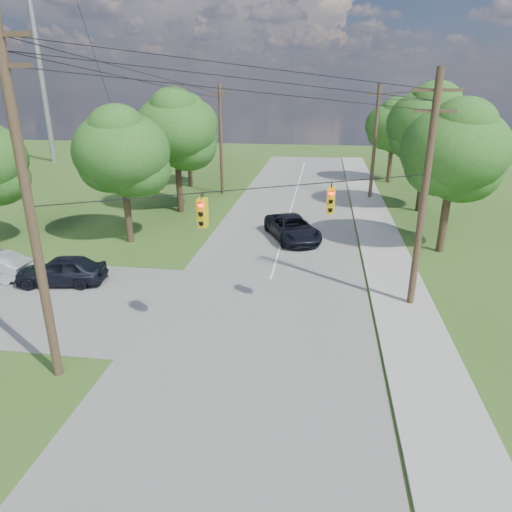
% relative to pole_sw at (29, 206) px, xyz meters
% --- Properties ---
extents(ground, '(140.00, 140.00, 0.00)m').
position_rel_pole_sw_xyz_m(ground, '(4.60, -0.40, -6.23)').
color(ground, '#31511B').
rests_on(ground, ground).
extents(main_road, '(10.00, 100.00, 0.03)m').
position_rel_pole_sw_xyz_m(main_road, '(6.60, 4.60, -6.21)').
color(main_road, gray).
rests_on(main_road, ground).
extents(sidewalk_east, '(2.60, 100.00, 0.12)m').
position_rel_pole_sw_xyz_m(sidewalk_east, '(13.30, 4.60, -6.17)').
color(sidewalk_east, '#9A9790').
rests_on(sidewalk_east, ground).
extents(pole_sw, '(2.00, 0.32, 12.00)m').
position_rel_pole_sw_xyz_m(pole_sw, '(0.00, 0.00, 0.00)').
color(pole_sw, '#4E3D28').
rests_on(pole_sw, ground).
extents(pole_ne, '(2.00, 0.32, 10.50)m').
position_rel_pole_sw_xyz_m(pole_ne, '(13.50, 7.60, -0.76)').
color(pole_ne, '#4E3D28').
rests_on(pole_ne, ground).
extents(pole_north_e, '(2.00, 0.32, 10.00)m').
position_rel_pole_sw_xyz_m(pole_north_e, '(13.50, 29.60, -1.10)').
color(pole_north_e, '#4E3D28').
rests_on(pole_north_e, ground).
extents(pole_north_w, '(2.00, 0.32, 10.00)m').
position_rel_pole_sw_xyz_m(pole_north_w, '(-0.40, 29.60, -1.10)').
color(pole_north_w, '#4E3D28').
rests_on(pole_north_w, ground).
extents(power_lines, '(13.93, 29.62, 4.93)m').
position_rel_pole_sw_xyz_m(power_lines, '(6.10, 11.14, 2.93)').
color(power_lines, black).
rests_on(power_lines, ground).
extents(traffic_signals, '(4.91, 3.27, 1.05)m').
position_rel_pole_sw_xyz_m(traffic_signals, '(7.15, 4.03, -0.73)').
color(traffic_signals, '#E2BA0D').
rests_on(traffic_signals, ground).
extents(tree_w_near, '(6.00, 6.00, 8.40)m').
position_rel_pole_sw_xyz_m(tree_w_near, '(-3.40, 14.60, -0.30)').
color(tree_w_near, '#433321').
rests_on(tree_w_near, ground).
extents(tree_w_mid, '(6.40, 6.40, 9.22)m').
position_rel_pole_sw_xyz_m(tree_w_mid, '(-2.40, 22.60, 0.35)').
color(tree_w_mid, '#433321').
rests_on(tree_w_mid, ground).
extents(tree_w_far, '(6.00, 6.00, 8.73)m').
position_rel_pole_sw_xyz_m(tree_w_far, '(-4.40, 32.60, 0.02)').
color(tree_w_far, '#433321').
rests_on(tree_w_far, ground).
extents(tree_e_near, '(6.20, 6.20, 8.81)m').
position_rel_pole_sw_xyz_m(tree_e_near, '(16.60, 15.60, 0.02)').
color(tree_e_near, '#433321').
rests_on(tree_e_near, ground).
extents(tree_e_mid, '(6.60, 6.60, 9.64)m').
position_rel_pole_sw_xyz_m(tree_e_mid, '(17.10, 25.60, 0.68)').
color(tree_e_mid, '#433321').
rests_on(tree_e_mid, ground).
extents(tree_e_far, '(5.80, 5.80, 8.32)m').
position_rel_pole_sw_xyz_m(tree_e_far, '(16.10, 37.60, -0.31)').
color(tree_e_far, '#433321').
rests_on(tree_e_far, ground).
extents(car_cross_dark, '(4.73, 2.48, 1.53)m').
position_rel_pole_sw_xyz_m(car_cross_dark, '(-4.09, 7.40, -5.43)').
color(car_cross_dark, black).
rests_on(car_cross_dark, cross_road).
extents(car_main_north, '(4.63, 6.21, 1.57)m').
position_rel_pole_sw_xyz_m(car_main_north, '(7.25, 16.59, -5.41)').
color(car_main_north, black).
rests_on(car_main_north, main_road).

